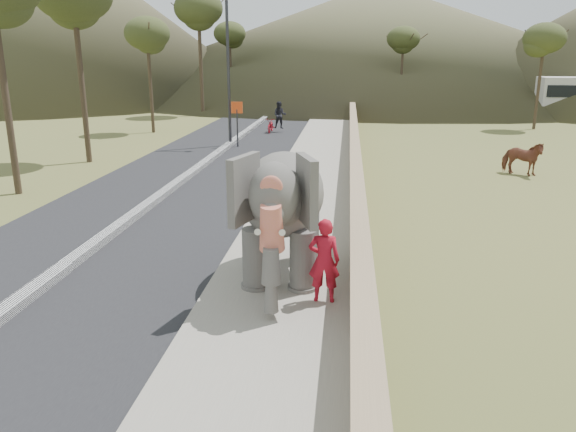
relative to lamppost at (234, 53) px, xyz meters
The scene contains 12 objects.
ground 20.10m from the lamppost, 76.08° to the right, with size 160.00×160.00×0.00m, color olive.
road 10.17m from the lamppost, 91.99° to the right, with size 7.00×120.00×0.03m, color black.
median 10.12m from the lamppost, 91.99° to the right, with size 0.35×120.00×0.22m, color black.
walkway 11.17m from the lamppost, 62.29° to the right, with size 3.00×120.00×0.15m, color #9E9687.
parapet 11.77m from the lamppost, 54.62° to the right, with size 0.30×120.00×1.10m, color tan.
lamppost is the anchor object (origin of this frame).
signboard 3.27m from the lamppost, 68.44° to the right, with size 0.60×0.08×2.40m.
cow 15.18m from the lamppost, 25.75° to the right, with size 0.76×1.66×1.40m, color brown.
hill_far 52.03m from the lamppost, 79.26° to the left, with size 80.00×80.00×14.00m, color brown.
elephant_and_man 19.32m from the lamppost, 75.68° to the right, with size 2.26×3.90×2.80m.
motorcyclist 7.07m from the lamppost, 75.52° to the left, with size 1.30×1.72×1.95m.
trees 9.58m from the lamppost, 66.76° to the left, with size 47.29×40.50×9.88m.
Camera 1 is at (1.32, -10.98, 4.77)m, focal length 35.00 mm.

